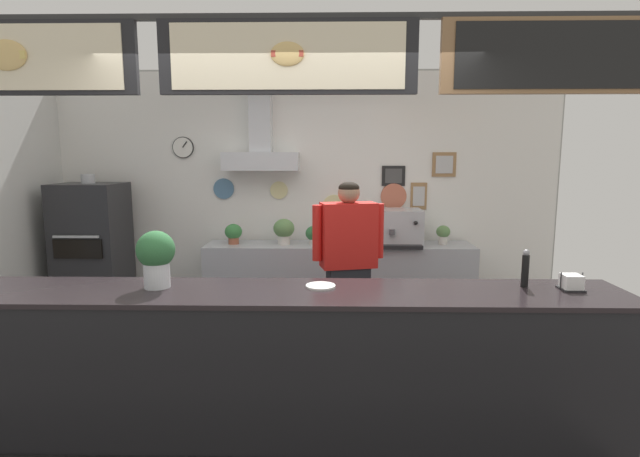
% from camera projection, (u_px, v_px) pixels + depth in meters
% --- Properties ---
extents(ground_plane, '(6.91, 6.91, 0.00)m').
position_uv_depth(ground_plane, '(293.00, 402.00, 3.67)').
color(ground_plane, '#3F3A38').
extents(back_wall_assembly, '(5.76, 2.52, 2.80)m').
position_uv_depth(back_wall_assembly, '(304.00, 187.00, 5.47)').
color(back_wall_assembly, '#9E9E99').
rests_on(back_wall_assembly, ground_plane).
extents(service_counter, '(4.22, 0.63, 1.03)m').
position_uv_depth(service_counter, '(286.00, 369.00, 3.07)').
color(service_counter, black).
rests_on(service_counter, ground_plane).
extents(back_prep_counter, '(2.92, 0.52, 0.88)m').
position_uv_depth(back_prep_counter, '(339.00, 284.00, 5.39)').
color(back_prep_counter, '#A3A5AD').
rests_on(back_prep_counter, ground_plane).
extents(pizza_oven, '(0.67, 0.65, 1.65)m').
position_uv_depth(pizza_oven, '(93.00, 254.00, 5.30)').
color(pizza_oven, '#232326').
rests_on(pizza_oven, ground_plane).
extents(shop_worker, '(0.60, 0.32, 1.64)m').
position_uv_depth(shop_worker, '(348.00, 272.00, 4.12)').
color(shop_worker, '#232328').
rests_on(shop_worker, ground_plane).
extents(espresso_machine, '(0.49, 0.48, 0.39)m').
position_uv_depth(espresso_machine, '(399.00, 228.00, 5.26)').
color(espresso_machine, '#B7BABF').
rests_on(espresso_machine, back_prep_counter).
extents(potted_basil, '(0.15, 0.15, 0.21)m').
position_uv_depth(potted_basil, '(443.00, 233.00, 5.30)').
color(potted_basil, beige).
rests_on(potted_basil, back_prep_counter).
extents(potted_thyme, '(0.18, 0.18, 0.21)m').
position_uv_depth(potted_thyme, '(314.00, 234.00, 5.28)').
color(potted_thyme, beige).
rests_on(potted_thyme, back_prep_counter).
extents(potted_rosemary, '(0.23, 0.23, 0.28)m').
position_uv_depth(potted_rosemary, '(284.00, 230.00, 5.29)').
color(potted_rosemary, beige).
rests_on(potted_rosemary, back_prep_counter).
extents(potted_sage, '(0.19, 0.19, 0.22)m').
position_uv_depth(potted_sage, '(233.00, 233.00, 5.33)').
color(potted_sage, '#9E563D').
rests_on(potted_sage, back_prep_counter).
extents(pepper_grinder, '(0.05, 0.05, 0.24)m').
position_uv_depth(pepper_grinder, '(525.00, 268.00, 3.06)').
color(pepper_grinder, black).
rests_on(pepper_grinder, service_counter).
extents(napkin_holder, '(0.14, 0.13, 0.11)m').
position_uv_depth(napkin_holder, '(571.00, 283.00, 3.01)').
color(napkin_holder, '#262628').
rests_on(napkin_holder, service_counter).
extents(basil_vase, '(0.24, 0.24, 0.36)m').
position_uv_depth(basil_vase, '(156.00, 257.00, 3.04)').
color(basil_vase, silver).
rests_on(basil_vase, service_counter).
extents(condiment_plate, '(0.19, 0.19, 0.01)m').
position_uv_depth(condiment_plate, '(321.00, 286.00, 3.08)').
color(condiment_plate, white).
rests_on(condiment_plate, service_counter).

